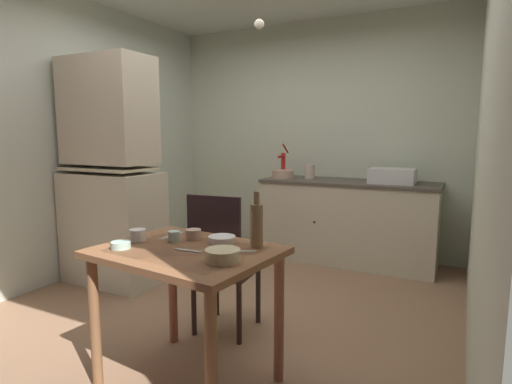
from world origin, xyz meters
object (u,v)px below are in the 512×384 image
Objects in this scene: chair_far_side at (222,262)px; glass_bottle at (257,224)px; serving_bowl_wide at (121,245)px; hutch_cabinet at (111,180)px; hand_pump at (283,163)px; mixing_bowl_counter at (283,174)px; mug_dark at (138,235)px; sink_basin at (392,176)px; dining_table at (187,271)px.

glass_bottle is (0.46, -0.37, 0.39)m from chair_far_side.
chair_far_side is 9.31× the size of serving_bowl_wide.
hutch_cabinet is at bearing 137.58° from serving_bowl_wide.
serving_bowl_wide is (0.27, -2.80, -0.26)m from hand_pump.
glass_bottle is at bearing -69.80° from hand_pump.
mixing_bowl_counter reaches higher than mug_dark.
sink_basin is 2.78m from mug_dark.
sink_basin is at bearing 76.11° from dining_table.
hutch_cabinet is 8.30× the size of mixing_bowl_counter.
sink_basin is 1.23m from hand_pump.
hand_pump reaches higher than mixing_bowl_counter.
mug_dark is at bearing -85.67° from mixing_bowl_counter.
hutch_cabinet is 2.07m from glass_bottle.
glass_bottle is at bearing -69.93° from mixing_bowl_counter.
serving_bowl_wide is at bearing -150.36° from glass_bottle.
dining_table is 0.45m from glass_bottle.
sink_basin reaches higher than serving_bowl_wide.
mixing_bowl_counter reaches higher than serving_bowl_wide.
mixing_bowl_counter is 2.05m from chair_far_side.
sink_basin is at bearing 68.80° from chair_far_side.
chair_far_side is at bearing 69.97° from mug_dark.
serving_bowl_wide is (-0.18, -0.73, 0.28)m from chair_far_side.
hand_pump is 2.60m from glass_bottle.
serving_bowl_wide is (-0.32, -0.15, 0.14)m from dining_table.
hutch_cabinet is 1.86m from mixing_bowl_counter.
glass_bottle reaches higher than mug_dark.
hutch_cabinet is 6.73× the size of glass_bottle.
hutch_cabinet is at bearing -124.20° from mixing_bowl_counter.
hand_pump is at bearing 110.20° from glass_bottle.
hutch_cabinet is at bearing 157.14° from glass_bottle.
hutch_cabinet is 1.92m from hand_pump.
mixing_bowl_counter reaches higher than dining_table.
sink_basin is at bearing 2.42° from mixing_bowl_counter.
sink_basin is 4.17× the size of serving_bowl_wide.
glass_bottle is at bearing -97.81° from sink_basin.
dining_table is at bearing 25.64° from serving_bowl_wide.
hand_pump is 4.33× the size of mug_dark.
mug_dark is 0.70m from glass_bottle.
dining_table is at bearing -103.89° from sink_basin.
chair_far_side is at bearing -16.58° from hutch_cabinet.
hutch_cabinet reaches higher than sink_basin.
hutch_cabinet is 5.26× the size of hand_pump.
sink_basin is 2.92m from serving_bowl_wide.
hand_pump is 2.66m from mug_dark.
chair_far_side is (1.45, -0.43, -0.45)m from hutch_cabinet.
mug_dark is at bearing -38.89° from hutch_cabinet.
serving_bowl_wide is at bearing -154.36° from dining_table.
chair_far_side reaches higher than mug_dark.
hand_pump reaches higher than dining_table.
mixing_bowl_counter is 2.34× the size of serving_bowl_wide.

